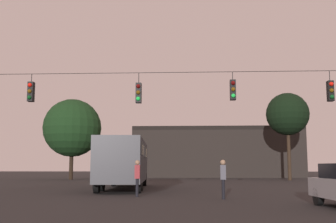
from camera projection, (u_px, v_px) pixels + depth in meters
The scene contains 8 objects.
ground_plane at pixel (187, 186), 29.45m from camera, with size 168.00×168.00×0.00m, color black.
overhead_signal_span at pixel (184, 116), 19.50m from camera, with size 22.41×0.44×6.46m.
city_bus at pixel (125, 159), 26.47m from camera, with size 3.23×11.14×3.00m.
pedestrian_crossing_left at pixel (223, 177), 18.22m from camera, with size 0.26×0.37×1.70m.
pedestrian_crossing_right at pixel (137, 176), 19.69m from camera, with size 0.26×0.38×1.71m.
corner_building at pixel (216, 153), 56.27m from camera, with size 21.19×11.49×6.34m.
tree_left_silhouette at pixel (72, 128), 45.40m from camera, with size 6.28×6.28×8.70m.
tree_behind_building at pixel (287, 114), 43.07m from camera, with size 4.38×4.38×8.95m.
Camera 1 is at (0.13, -5.42, 1.43)m, focal length 44.64 mm.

